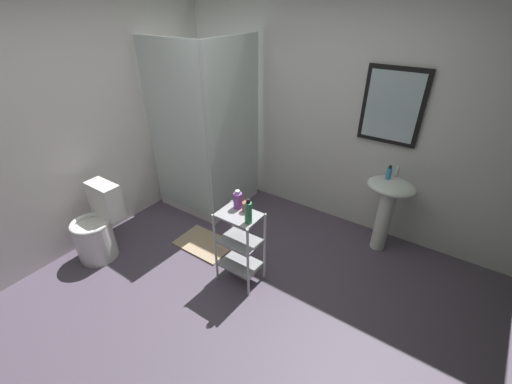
# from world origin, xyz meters

# --- Properties ---
(ground_plane) EXTENTS (4.20, 4.20, 0.02)m
(ground_plane) POSITION_xyz_m (0.00, 0.00, -0.01)
(ground_plane) COLOR #54495A
(wall_back) EXTENTS (4.20, 0.14, 2.50)m
(wall_back) POSITION_xyz_m (0.01, 1.85, 1.25)
(wall_back) COLOR silver
(wall_back) RESTS_ON ground_plane
(wall_left) EXTENTS (0.10, 4.20, 2.50)m
(wall_left) POSITION_xyz_m (-1.85, 0.00, 1.25)
(wall_left) COLOR silver
(wall_left) RESTS_ON ground_plane
(shower_stall) EXTENTS (0.92, 0.92, 2.00)m
(shower_stall) POSITION_xyz_m (-1.20, 1.18, 0.46)
(shower_stall) COLOR white
(shower_stall) RESTS_ON ground_plane
(pedestal_sink) EXTENTS (0.46, 0.37, 0.81)m
(pedestal_sink) POSITION_xyz_m (0.86, 1.52, 0.58)
(pedestal_sink) COLOR white
(pedestal_sink) RESTS_ON ground_plane
(sink_faucet) EXTENTS (0.03, 0.03, 0.10)m
(sink_faucet) POSITION_xyz_m (0.86, 1.64, 0.86)
(sink_faucet) COLOR silver
(sink_faucet) RESTS_ON pedestal_sink
(toilet) EXTENTS (0.37, 0.49, 0.76)m
(toilet) POSITION_xyz_m (-1.48, -0.20, 0.31)
(toilet) COLOR white
(toilet) RESTS_ON ground_plane
(storage_cart) EXTENTS (0.38, 0.28, 0.74)m
(storage_cart) POSITION_xyz_m (-0.08, 0.32, 0.44)
(storage_cart) COLOR silver
(storage_cart) RESTS_ON ground_plane
(hand_soap_bottle) EXTENTS (0.05, 0.05, 0.14)m
(hand_soap_bottle) POSITION_xyz_m (0.80, 1.53, 0.87)
(hand_soap_bottle) COLOR #389ED1
(hand_soap_bottle) RESTS_ON pedestal_sink
(conditioner_bottle_purple) EXTENTS (0.08, 0.08, 0.17)m
(conditioner_bottle_purple) POSITION_xyz_m (-0.15, 0.40, 0.82)
(conditioner_bottle_purple) COLOR purple
(conditioner_bottle_purple) RESTS_ON storage_cart
(body_wash_bottle_green) EXTENTS (0.06, 0.06, 0.22)m
(body_wash_bottle_green) POSITION_xyz_m (0.05, 0.27, 0.84)
(body_wash_bottle_green) COLOR #39965D
(body_wash_bottle_green) RESTS_ON storage_cart
(rinse_cup) EXTENTS (0.07, 0.07, 0.09)m
(rinse_cup) POSITION_xyz_m (-0.06, 0.40, 0.78)
(rinse_cup) COLOR #B24742
(rinse_cup) RESTS_ON storage_cart
(bath_mat) EXTENTS (0.60, 0.40, 0.02)m
(bath_mat) POSITION_xyz_m (-0.71, 0.49, 0.01)
(bath_mat) COLOR tan
(bath_mat) RESTS_ON ground_plane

